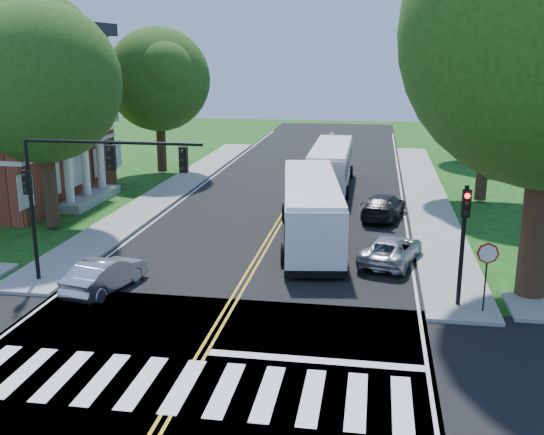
% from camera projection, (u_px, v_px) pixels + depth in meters
% --- Properties ---
extents(ground, '(140.00, 140.00, 0.00)m').
position_uv_depth(ground, '(188.00, 377.00, 18.21)').
color(ground, '#113E0F').
rests_on(ground, ground).
extents(road, '(14.00, 96.00, 0.01)m').
position_uv_depth(road, '(282.00, 219.00, 35.39)').
color(road, black).
rests_on(road, ground).
extents(cross_road, '(60.00, 12.00, 0.01)m').
position_uv_depth(cross_road, '(188.00, 377.00, 18.21)').
color(cross_road, black).
rests_on(cross_road, ground).
extents(center_line, '(0.36, 70.00, 0.01)m').
position_uv_depth(center_line, '(291.00, 202.00, 39.20)').
color(center_line, gold).
rests_on(center_line, road).
extents(edge_line_w, '(0.12, 70.00, 0.01)m').
position_uv_depth(edge_line_w, '(185.00, 198.00, 40.27)').
color(edge_line_w, silver).
rests_on(edge_line_w, road).
extents(edge_line_e, '(0.12, 70.00, 0.01)m').
position_uv_depth(edge_line_e, '(403.00, 206.00, 38.13)').
color(edge_line_e, silver).
rests_on(edge_line_e, road).
extents(crosswalk, '(12.60, 3.00, 0.01)m').
position_uv_depth(crosswalk, '(183.00, 386.00, 17.73)').
color(crosswalk, silver).
rests_on(crosswalk, road).
extents(stop_bar, '(6.60, 0.40, 0.01)m').
position_uv_depth(stop_bar, '(316.00, 360.00, 19.18)').
color(stop_bar, silver).
rests_on(stop_bar, road).
extents(sidewalk_nw, '(2.60, 40.00, 0.15)m').
position_uv_depth(sidewalk_nw, '(177.00, 187.00, 43.35)').
color(sidewalk_nw, gray).
rests_on(sidewalk_nw, ground).
extents(sidewalk_ne, '(2.60, 40.00, 0.15)m').
position_uv_depth(sidewalk_ne, '(426.00, 195.00, 40.74)').
color(sidewalk_ne, gray).
rests_on(sidewalk_ne, ground).
extents(tree_west_near, '(8.00, 8.00, 11.40)m').
position_uv_depth(tree_west_near, '(41.00, 83.00, 31.46)').
color(tree_west_near, '#332214').
rests_on(tree_west_near, ground).
extents(tree_west_far, '(7.60, 7.60, 10.67)m').
position_uv_depth(tree_west_far, '(158.00, 80.00, 46.79)').
color(tree_west_far, '#332214').
rests_on(tree_west_far, ground).
extents(tree_east_mid, '(8.40, 8.40, 11.93)m').
position_uv_depth(tree_east_mid, '(491.00, 72.00, 37.30)').
color(tree_east_mid, '#332214').
rests_on(tree_east_mid, ground).
extents(tree_east_far, '(7.20, 7.20, 10.34)m').
position_uv_depth(tree_east_far, '(470.00, 78.00, 52.67)').
color(tree_east_far, '#332214').
rests_on(tree_east_far, ground).
extents(signal_nw, '(7.15, 0.46, 5.66)m').
position_uv_depth(signal_nw, '(85.00, 178.00, 24.15)').
color(signal_nw, black).
rests_on(signal_nw, ground).
extents(signal_ne, '(0.30, 0.46, 4.40)m').
position_uv_depth(signal_ne, '(464.00, 230.00, 22.31)').
color(signal_ne, black).
rests_on(signal_ne, ground).
extents(stop_sign, '(0.76, 0.08, 2.53)m').
position_uv_depth(stop_sign, '(487.00, 261.00, 21.98)').
color(stop_sign, black).
rests_on(stop_sign, ground).
extents(bus_lead, '(4.20, 12.03, 3.05)m').
position_uv_depth(bus_lead, '(311.00, 209.00, 30.93)').
color(bus_lead, white).
rests_on(bus_lead, road).
extents(bus_follow, '(2.81, 11.27, 2.91)m').
position_uv_depth(bus_follow, '(331.00, 166.00, 42.91)').
color(bus_follow, white).
rests_on(bus_follow, road).
extents(hatchback, '(2.21, 4.16, 1.30)m').
position_uv_depth(hatchback, '(105.00, 274.00, 24.66)').
color(hatchback, silver).
rests_on(hatchback, road).
extents(suv, '(3.14, 4.76, 1.22)m').
position_uv_depth(suv, '(391.00, 250.00, 27.86)').
color(suv, '#B6B8BE').
rests_on(suv, road).
extents(dark_sedan, '(2.74, 4.92, 1.35)m').
position_uv_depth(dark_sedan, '(384.00, 206.00, 35.39)').
color(dark_sedan, black).
rests_on(dark_sedan, road).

